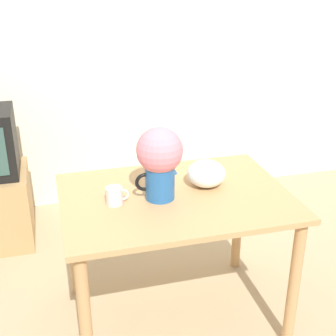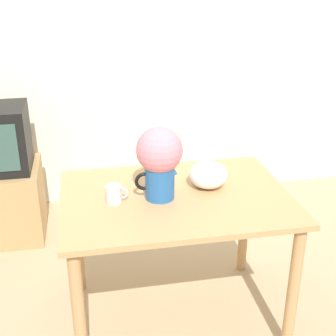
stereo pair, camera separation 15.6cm
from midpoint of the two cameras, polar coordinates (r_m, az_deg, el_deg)
wall_back at (r=3.80m, az=-3.39°, el=14.73°), size 8.00×0.05×2.60m
table at (r=2.49m, az=2.74°, el=-5.82°), size 1.18×0.85×0.79m
flower_vase at (r=2.31m, az=0.89°, el=1.17°), size 0.24×0.23×0.38m
coffee_mug at (r=2.35m, az=-4.68°, el=-3.20°), size 0.12×0.09×0.09m
white_bowl at (r=2.50m, az=6.72°, el=-0.84°), size 0.21×0.21×0.14m
tv_stand at (r=3.65m, az=-18.26°, el=-3.96°), size 0.56×0.53×0.54m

